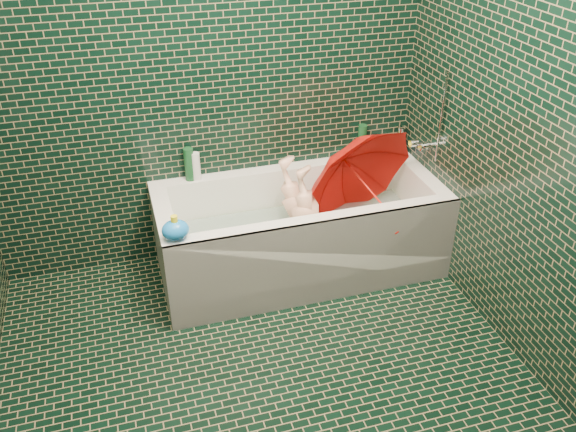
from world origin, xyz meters
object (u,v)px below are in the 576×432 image
object	(u,v)px
child	(308,225)
rubber_duck	(371,150)
bath_toy	(175,230)
bathtub	(300,240)
umbrella	(371,191)

from	to	relation	value
child	rubber_duck	xyz separation A→B (m)	(0.54, 0.35, 0.28)
child	rubber_duck	distance (m)	0.70
child	bath_toy	distance (m)	0.92
bathtub	bath_toy	bearing A→B (deg)	-158.99
umbrella	rubber_duck	bearing A→B (deg)	61.99
umbrella	child	bearing A→B (deg)	162.32
child	bath_toy	xyz separation A→B (m)	(-0.82, -0.30, 0.30)
child	rubber_duck	size ratio (longest dim) A/B	9.12
umbrella	bathtub	bearing A→B (deg)	164.03
rubber_duck	bath_toy	xyz separation A→B (m)	(-1.36, -0.64, 0.02)
child	umbrella	distance (m)	0.43
umbrella	bath_toy	world-z (taller)	umbrella
child	umbrella	size ratio (longest dim) A/B	1.25
child	bathtub	bearing A→B (deg)	-103.21
bath_toy	child	bearing A→B (deg)	10.85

